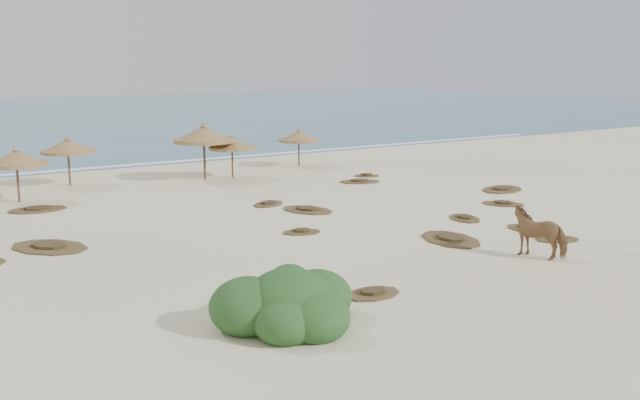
# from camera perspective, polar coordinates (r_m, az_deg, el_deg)

# --- Properties ---
(ground) EXTENTS (160.00, 160.00, 0.00)m
(ground) POSITION_cam_1_polar(r_m,az_deg,el_deg) (24.92, 7.28, -4.06)
(ground) COLOR beige
(ground) RESTS_ON ground
(ocean) EXTENTS (200.00, 100.00, 0.01)m
(ocean) POSITION_cam_1_polar(r_m,az_deg,el_deg) (94.76, -23.81, 6.10)
(ocean) COLOR #2B6082
(ocean) RESTS_ON ground
(foam_line) EXTENTS (70.00, 0.60, 0.01)m
(foam_line) POSITION_cam_1_polar(r_m,az_deg,el_deg) (47.37, -13.60, 2.83)
(foam_line) COLOR white
(foam_line) RESTS_ON ground
(palapa_1) EXTENTS (2.97, 2.97, 2.62)m
(palapa_1) POSITION_cam_1_polar(r_m,az_deg,el_deg) (35.86, -23.14, 3.03)
(palapa_1) COLOR brown
(palapa_1) RESTS_ON ground
(palapa_2) EXTENTS (3.34, 3.34, 2.65)m
(palapa_2) POSITION_cam_1_polar(r_m,az_deg,el_deg) (39.90, -19.53, 4.02)
(palapa_2) COLOR brown
(palapa_2) RESTS_ON ground
(palapa_3) EXTENTS (4.50, 4.50, 3.19)m
(palapa_3) POSITION_cam_1_polar(r_m,az_deg,el_deg) (40.04, -9.28, 5.14)
(palapa_3) COLOR brown
(palapa_3) RESTS_ON ground
(palapa_4) EXTENTS (3.14, 3.14, 2.47)m
(palapa_4) POSITION_cam_1_polar(r_m,az_deg,el_deg) (40.56, -7.06, 4.47)
(palapa_4) COLOR brown
(palapa_4) RESTS_ON ground
(palapa_5) EXTENTS (2.99, 2.99, 2.40)m
(palapa_5) POSITION_cam_1_polar(r_m,az_deg,el_deg) (44.75, -1.71, 5.08)
(palapa_5) COLOR brown
(palapa_5) RESTS_ON ground
(horse) EXTENTS (1.57, 2.15, 1.65)m
(horse) POSITION_cam_1_polar(r_m,az_deg,el_deg) (24.98, 17.20, -2.47)
(horse) COLOR #956843
(horse) RESTS_ON ground
(bush) EXTENTS (3.80, 3.35, 1.70)m
(bush) POSITION_cam_1_polar(r_m,az_deg,el_deg) (17.69, -2.49, -8.36)
(bush) COLOR #2D5424
(bush) RESTS_ON ground
(scrub_1) EXTENTS (3.28, 3.63, 0.16)m
(scrub_1) POSITION_cam_1_polar(r_m,az_deg,el_deg) (26.83, -20.84, -3.50)
(scrub_1) COLOR brown
(scrub_1) RESTS_ON ground
(scrub_2) EXTENTS (1.71, 1.37, 0.16)m
(scrub_2) POSITION_cam_1_polar(r_m,az_deg,el_deg) (27.29, -1.48, -2.54)
(scrub_2) COLOR brown
(scrub_2) RESTS_ON ground
(scrub_3) EXTENTS (2.34, 2.89, 0.16)m
(scrub_3) POSITION_cam_1_polar(r_m,az_deg,el_deg) (31.36, -1.01, -0.77)
(scrub_3) COLOR brown
(scrub_3) RESTS_ON ground
(scrub_4) EXTENTS (1.74, 2.09, 0.16)m
(scrub_4) POSITION_cam_1_polar(r_m,az_deg,el_deg) (30.29, 11.50, -1.41)
(scrub_4) COLOR brown
(scrub_4) RESTS_ON ground
(scrub_5) EXTENTS (3.19, 2.59, 0.16)m
(scrub_5) POSITION_cam_1_polar(r_m,az_deg,el_deg) (37.66, 14.37, 0.85)
(scrub_5) COLOR brown
(scrub_5) RESTS_ON ground
(scrub_6) EXTENTS (2.64, 1.84, 0.16)m
(scrub_6) POSITION_cam_1_polar(r_m,az_deg,el_deg) (33.83, -21.68, -0.69)
(scrub_6) COLOR brown
(scrub_6) RESTS_ON ground
(scrub_7) EXTENTS (2.63, 2.22, 0.16)m
(scrub_7) POSITION_cam_1_polar(r_m,az_deg,el_deg) (38.95, 3.18, 1.50)
(scrub_7) COLOR brown
(scrub_7) RESTS_ON ground
(scrub_9) EXTENTS (2.37, 3.14, 0.16)m
(scrub_9) POSITION_cam_1_polar(r_m,az_deg,el_deg) (26.61, 10.41, -3.07)
(scrub_9) COLOR brown
(scrub_9) RESTS_ON ground
(scrub_10) EXTENTS (1.76, 1.61, 0.16)m
(scrub_10) POSITION_cam_1_polar(r_m,az_deg,el_deg) (41.02, 3.74, 1.97)
(scrub_10) COLOR brown
(scrub_10) RESTS_ON ground
(scrub_11) EXTENTS (1.73, 1.13, 0.16)m
(scrub_11) POSITION_cam_1_polar(r_m,az_deg,el_deg) (20.19, 4.21, -7.44)
(scrub_11) COLOR brown
(scrub_11) RESTS_ON ground
(scrub_12) EXTENTS (1.22, 1.82, 0.16)m
(scrub_12) POSITION_cam_1_polar(r_m,az_deg,el_deg) (28.97, 16.26, -2.19)
(scrub_12) COLOR brown
(scrub_12) RESTS_ON ground
(scrub_13) EXTENTS (2.12, 1.90, 0.16)m
(scrub_13) POSITION_cam_1_polar(r_m,az_deg,el_deg) (32.78, -4.16, -0.29)
(scrub_13) COLOR brown
(scrub_13) RESTS_ON ground
(scrub_14) EXTENTS (1.94, 1.64, 0.16)m
(scrub_14) POSITION_cam_1_polar(r_m,az_deg,el_deg) (27.59, 18.44, -2.96)
(scrub_14) COLOR brown
(scrub_14) RESTS_ON ground
(scrub_15) EXTENTS (2.10, 2.29, 0.16)m
(scrub_15) POSITION_cam_1_polar(r_m,az_deg,el_deg) (33.79, 14.45, -0.27)
(scrub_15) COLOR brown
(scrub_15) RESTS_ON ground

